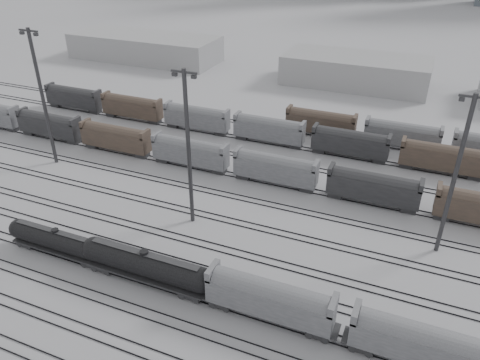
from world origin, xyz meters
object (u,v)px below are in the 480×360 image
at_px(hopper_car_a, 270,298).
at_px(light_mast_c, 188,146).
at_px(hopper_car_b, 424,343).
at_px(tank_car_b, 146,265).
at_px(tank_car_a, 57,241).

relative_size(hopper_car_a, light_mast_c, 0.63).
xyz_separation_m(hopper_car_b, light_mast_c, (-35.09, 14.88, 9.55)).
relative_size(tank_car_b, light_mast_c, 0.80).
distance_m(hopper_car_a, light_mast_c, 25.31).
relative_size(tank_car_b, hopper_car_b, 1.28).
relative_size(tank_car_b, hopper_car_a, 1.27).
xyz_separation_m(tank_car_b, light_mast_c, (-1.22, 14.88, 10.11)).
relative_size(hopper_car_b, light_mast_c, 0.62).
height_order(tank_car_b, light_mast_c, light_mast_c).
relative_size(tank_car_a, tank_car_b, 0.86).
distance_m(tank_car_b, light_mast_c, 18.03).
bearing_deg(tank_car_a, hopper_car_a, 0.00).
xyz_separation_m(tank_car_a, hopper_car_b, (48.36, 0.00, 0.94)).
height_order(tank_car_b, hopper_car_b, hopper_car_b).
bearing_deg(hopper_car_a, tank_car_a, 180.00).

